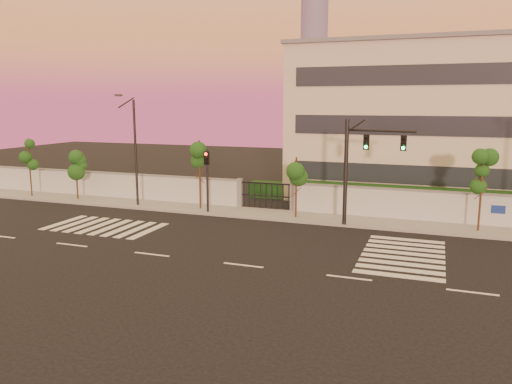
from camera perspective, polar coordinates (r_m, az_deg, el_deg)
ground at (r=23.88m, az=-1.45°, el=-8.38°), size 120.00×120.00×0.00m
sidewalk at (r=33.49m, az=5.16°, el=-2.85°), size 60.00×3.00×0.15m
perimeter_wall at (r=34.68m, az=6.00°, el=-0.73°), size 60.00×0.36×2.20m
hedge_row at (r=37.12m, az=8.62°, el=-0.47°), size 41.00×4.25×1.80m
institutional_building at (r=43.07m, az=21.16°, el=7.58°), size 24.40×12.40×12.25m
distant_skyscraper at (r=314.59m, az=6.72°, el=20.05°), size 16.00×16.00×118.00m
road_markings at (r=27.77m, az=-1.64°, el=-5.68°), size 57.00×7.62×0.02m
street_tree_a at (r=43.96m, az=-24.51°, el=3.95°), size 1.46×1.16×4.80m
street_tree_b at (r=41.25m, az=-19.88°, el=3.15°), size 1.61×1.28×4.05m
street_tree_c at (r=35.35m, az=-6.43°, el=3.76°), size 1.59×1.26×5.01m
street_tree_d at (r=32.62m, az=4.68°, el=2.09°), size 1.54×1.23×4.11m
street_tree_e at (r=31.72m, az=24.51°, el=2.00°), size 1.55×1.23×4.88m
traffic_signal_main at (r=30.71m, az=11.79°, el=3.58°), size 4.17×0.92×6.62m
traffic_signal_secondary at (r=34.25m, az=-5.61°, el=2.16°), size 0.35×0.34×4.49m
streetlight_west at (r=37.18m, az=-13.76°, el=4.97°), size 0.49×1.97×8.17m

